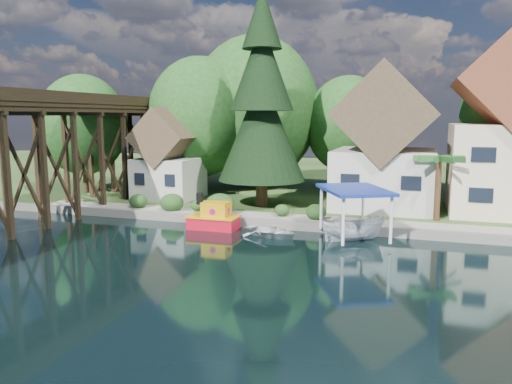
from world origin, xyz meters
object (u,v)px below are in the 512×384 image
shed (169,160)px  palm_tree (439,161)px  boat_canopy (354,218)px  tugboat (214,218)px  boat_white_a (271,230)px  conifer (262,103)px  house_left (385,148)px  trestle_bridge (43,148)px

shed → palm_tree: bearing=-7.2°
boat_canopy → tugboat: bearing=178.0°
boat_white_a → palm_tree: bearing=-41.6°
boat_white_a → boat_canopy: boat_canopy is taller
tugboat → conifer: bearing=79.6°
conifer → palm_tree: conifer is taller
shed → conifer: bearing=-7.2°
house_left → boat_white_a: 12.79m
shed → trestle_bridge: bearing=-118.2°
shed → conifer: size_ratio=0.47×
house_left → conifer: conifer is taller
house_left → boat_white_a: size_ratio=2.95×
palm_tree → boat_white_a: (-10.10, -5.85, -4.23)m
palm_tree → house_left: bearing=132.2°
house_left → palm_tree: size_ratio=2.34×
house_left → conifer: 10.18m
trestle_bridge → boat_canopy: size_ratio=7.26×
trestle_bridge → boat_canopy: 22.32m
conifer → tugboat: bearing=-100.4°
palm_tree → boat_white_a: palm_tree is taller
house_left → tugboat: (-10.46, -9.39, -4.40)m
house_left → conifer: (-9.22, -2.61, 3.45)m
trestle_bridge → house_left: size_ratio=4.01×
trestle_bridge → palm_tree: 27.66m
house_left → boat_white_a: house_left is taller
shed → boat_canopy: shed is taller
boat_white_a → conifer: bearing=40.0°
trestle_bridge → shed: bearing=61.8°
palm_tree → conifer: bearing=172.8°
shed → boat_canopy: (16.94, -8.21, -2.43)m
boat_white_a → boat_canopy: size_ratio=0.61×
conifer → boat_canopy: (8.16, -7.10, -7.19)m
palm_tree → boat_white_a: size_ratio=1.26×
conifer → tugboat: conifer is taller
trestle_bridge → palm_tree: (26.86, 6.57, -0.73)m
palm_tree → boat_canopy: (-4.92, -5.46, -3.22)m
house_left → trestle_bridge: bearing=-154.8°
boat_canopy → house_left: bearing=83.8°
shed → palm_tree: shed is taller
trestle_bridge → tugboat: (12.54, 1.44, -4.61)m
conifer → tugboat: 10.45m
palm_tree → tugboat: 15.70m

